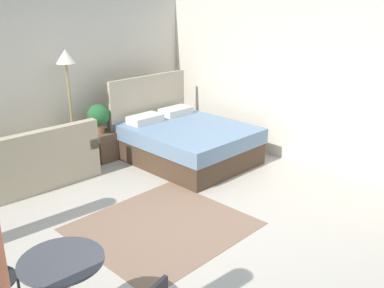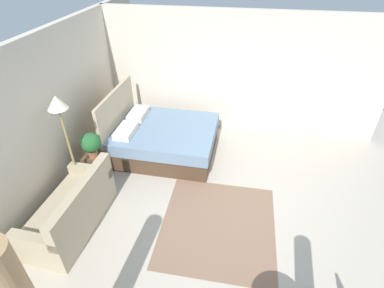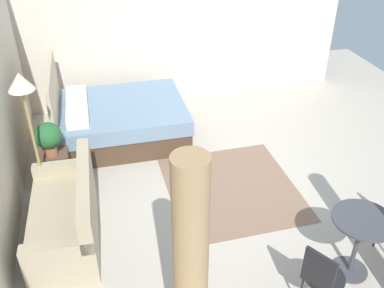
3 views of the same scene
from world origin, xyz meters
name	(u,v)px [view 1 (image 1 of 3)]	position (x,y,z in m)	size (l,w,h in m)	color
ground_plane	(181,224)	(0.00, 0.00, -0.01)	(8.52, 8.87, 0.02)	#B2A899
wall_back	(48,83)	(0.00, 2.93, 1.29)	(8.52, 0.12, 2.59)	beige
wall_right	(308,84)	(2.76, 0.00, 1.29)	(0.12, 5.87, 2.59)	beige
area_rug	(162,226)	(-0.21, 0.11, 0.00)	(1.86, 1.72, 0.01)	#7F604C
bed	(185,141)	(1.52, 1.44, 0.33)	(1.66, 2.02, 1.29)	#473323
couch	(41,164)	(-0.59, 2.27, 0.30)	(1.59, 0.79, 0.87)	tan
nightstand	(106,145)	(0.63, 2.43, 0.24)	(0.47, 0.40, 0.47)	brown
potted_plant	(98,116)	(0.53, 2.43, 0.75)	(0.35, 0.35, 0.47)	#935B3D
vase	(109,123)	(0.75, 2.47, 0.58)	(0.08, 0.08, 0.22)	slate
floor_lamp	(67,72)	(0.12, 2.55, 1.50)	(0.31, 0.31, 1.83)	#99844C
balcony_table	(64,285)	(-1.90, -0.67, 0.52)	(0.64, 0.64, 0.75)	#3F3F44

